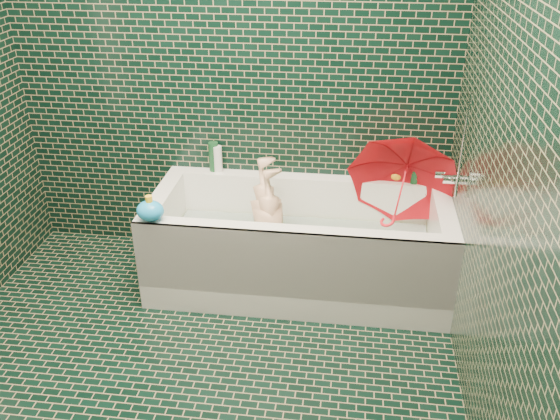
# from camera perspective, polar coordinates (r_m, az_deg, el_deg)

# --- Properties ---
(floor) EXTENTS (2.80, 2.80, 0.00)m
(floor) POSITION_cam_1_polar(r_m,az_deg,el_deg) (2.90, -9.71, -17.67)
(floor) COLOR black
(floor) RESTS_ON ground
(wall_back) EXTENTS (2.80, 0.00, 2.80)m
(wall_back) POSITION_cam_1_polar(r_m,az_deg,el_deg) (3.49, -4.85, 14.49)
(wall_back) COLOR black
(wall_back) RESTS_ON floor
(wall_right) EXTENTS (0.00, 2.80, 2.80)m
(wall_right) POSITION_cam_1_polar(r_m,az_deg,el_deg) (2.16, 22.41, 3.81)
(wall_right) COLOR black
(wall_right) RESTS_ON floor
(bathtub) EXTENTS (1.70, 0.75, 0.55)m
(bathtub) POSITION_cam_1_polar(r_m,az_deg,el_deg) (3.47, 1.82, -4.19)
(bathtub) COLOR white
(bathtub) RESTS_ON floor
(bath_mat) EXTENTS (1.35, 0.47, 0.01)m
(bath_mat) POSITION_cam_1_polar(r_m,az_deg,el_deg) (3.52, 1.83, -4.81)
(bath_mat) COLOR green
(bath_mat) RESTS_ON bathtub
(water) EXTENTS (1.48, 0.53, 0.00)m
(water) POSITION_cam_1_polar(r_m,az_deg,el_deg) (3.44, 1.87, -2.79)
(water) COLOR silver
(water) RESTS_ON bathtub
(faucet) EXTENTS (0.18, 0.19, 0.55)m
(faucet) POSITION_cam_1_polar(r_m,az_deg,el_deg) (3.25, 16.44, 3.47)
(faucet) COLOR silver
(faucet) RESTS_ON wall_right
(child) EXTENTS (0.97, 0.57, 0.26)m
(child) POSITION_cam_1_polar(r_m,az_deg,el_deg) (3.45, -0.76, -2.49)
(child) COLOR tan
(child) RESTS_ON bathtub
(umbrella) EXTENTS (0.85, 0.85, 0.82)m
(umbrella) POSITION_cam_1_polar(r_m,az_deg,el_deg) (3.36, 11.52, 1.64)
(umbrella) COLOR red
(umbrella) RESTS_ON bathtub
(soap_bottle_a) EXTENTS (0.10, 0.10, 0.25)m
(soap_bottle_a) POSITION_cam_1_polar(r_m,az_deg,el_deg) (3.62, 15.14, 2.32)
(soap_bottle_a) COLOR white
(soap_bottle_a) RESTS_ON bathtub
(soap_bottle_b) EXTENTS (0.12, 0.12, 0.21)m
(soap_bottle_b) POSITION_cam_1_polar(r_m,az_deg,el_deg) (3.64, 15.07, 2.45)
(soap_bottle_b) COLOR #471B67
(soap_bottle_b) RESTS_ON bathtub
(soap_bottle_c) EXTENTS (0.18, 0.18, 0.18)m
(soap_bottle_c) POSITION_cam_1_polar(r_m,az_deg,el_deg) (3.64, 14.45, 2.56)
(soap_bottle_c) COLOR #124121
(soap_bottle_c) RESTS_ON bathtub
(bottle_right_tall) EXTENTS (0.07, 0.07, 0.21)m
(bottle_right_tall) POSITION_cam_1_polar(r_m,az_deg,el_deg) (3.57, 12.94, 4.13)
(bottle_right_tall) COLOR #124121
(bottle_right_tall) RESTS_ON bathtub
(bottle_right_pump) EXTENTS (0.06, 0.06, 0.16)m
(bottle_right_pump) POSITION_cam_1_polar(r_m,az_deg,el_deg) (3.57, 15.03, 3.39)
(bottle_right_pump) COLOR silver
(bottle_right_pump) RESTS_ON bathtub
(bottle_left_tall) EXTENTS (0.07, 0.07, 0.18)m
(bottle_left_tall) POSITION_cam_1_polar(r_m,az_deg,el_deg) (3.68, -6.39, 5.13)
(bottle_left_tall) COLOR #124121
(bottle_left_tall) RESTS_ON bathtub
(bottle_left_short) EXTENTS (0.06, 0.06, 0.17)m
(bottle_left_short) POSITION_cam_1_polar(r_m,az_deg,el_deg) (3.66, -5.99, 4.90)
(bottle_left_short) COLOR white
(bottle_left_short) RESTS_ON bathtub
(rubber_duck) EXTENTS (0.11, 0.08, 0.08)m
(rubber_duck) POSITION_cam_1_polar(r_m,az_deg,el_deg) (3.61, 11.23, 3.36)
(rubber_duck) COLOR yellow
(rubber_duck) RESTS_ON bathtub
(bath_toy) EXTENTS (0.15, 0.13, 0.14)m
(bath_toy) POSITION_cam_1_polar(r_m,az_deg,el_deg) (3.15, -12.38, -0.05)
(bath_toy) COLOR #1992E5
(bath_toy) RESTS_ON bathtub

